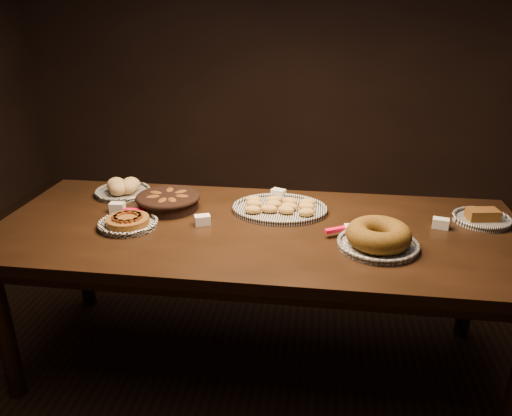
# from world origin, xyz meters

# --- Properties ---
(ground) EXTENTS (5.00, 5.00, 0.00)m
(ground) POSITION_xyz_m (0.00, 0.00, 0.00)
(ground) COLOR black
(ground) RESTS_ON ground
(buffet_table) EXTENTS (2.40, 1.00, 0.75)m
(buffet_table) POSITION_xyz_m (0.00, 0.00, 0.68)
(buffet_table) COLOR black
(buffet_table) RESTS_ON ground
(apple_tart_plate) EXTENTS (0.34, 0.30, 0.05)m
(apple_tart_plate) POSITION_xyz_m (-0.58, -0.08, 0.77)
(apple_tart_plate) COLOR white
(apple_tart_plate) RESTS_ON buffet_table
(madeleine_platter) EXTENTS (0.46, 0.37, 0.05)m
(madeleine_platter) POSITION_xyz_m (0.08, 0.19, 0.77)
(madeleine_platter) COLOR black
(madeleine_platter) RESTS_ON buffet_table
(bundt_cake_plate) EXTENTS (0.39, 0.38, 0.10)m
(bundt_cake_plate) POSITION_xyz_m (0.52, -0.14, 0.79)
(bundt_cake_plate) COLOR black
(bundt_cake_plate) RESTS_ON buffet_table
(croissant_basket) EXTENTS (0.34, 0.34, 0.08)m
(croissant_basket) POSITION_xyz_m (-0.47, 0.15, 0.80)
(croissant_basket) COLOR black
(croissant_basket) RESTS_ON buffet_table
(bread_roll_plate) EXTENTS (0.29, 0.29, 0.09)m
(bread_roll_plate) POSITION_xyz_m (-0.76, 0.31, 0.79)
(bread_roll_plate) COLOR white
(bread_roll_plate) RESTS_ON buffet_table
(loaf_plate) EXTENTS (0.26, 0.26, 0.06)m
(loaf_plate) POSITION_xyz_m (1.02, 0.20, 0.77)
(loaf_plate) COLOR black
(loaf_plate) RESTS_ON buffet_table
(tent_cards) EXTENTS (1.59, 0.47, 0.04)m
(tent_cards) POSITION_xyz_m (0.07, 0.10, 0.77)
(tent_cards) COLOR white
(tent_cards) RESTS_ON buffet_table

